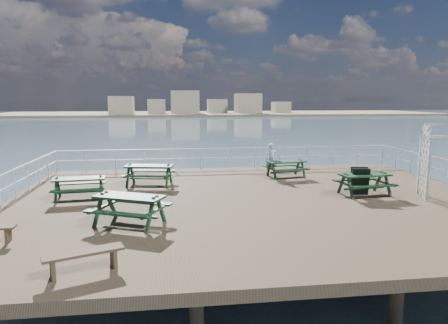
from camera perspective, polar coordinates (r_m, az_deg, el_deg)
ground at (r=14.97m, az=4.29°, el=-5.83°), size 18.00×14.00×0.30m
sea_backdrop at (r=149.10m, az=-1.54°, el=7.31°), size 300.00×300.00×9.20m
railing at (r=17.21m, az=2.36°, el=-0.39°), size 17.77×13.76×1.10m
picnic_table_a at (r=15.71m, az=-19.99°, el=-2.92°), size 2.00×1.68×0.90m
picnic_table_b at (r=17.45m, az=-10.64°, el=-1.22°), size 2.28×1.96×0.98m
picnic_table_c at (r=19.17m, az=8.87°, el=-0.48°), size 2.00×1.72×0.87m
picnic_table_d at (r=12.10m, az=-13.36°, el=-5.79°), size 2.54×2.35×0.99m
picnic_table_e at (r=16.31m, az=19.46°, el=-2.40°), size 2.06×1.72×0.93m
flat_bench_near at (r=9.19m, az=-19.40°, el=-12.63°), size 1.69×0.99×0.48m
sandwich_board at (r=16.31m, az=18.83°, el=-2.63°), size 0.76×0.64×1.08m
person at (r=19.44m, az=6.81°, el=0.37°), size 0.57×0.38×1.57m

